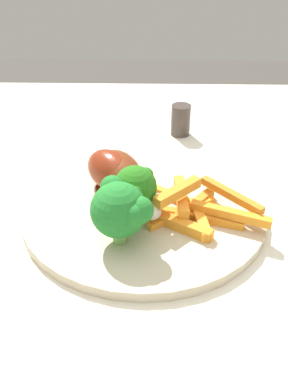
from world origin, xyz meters
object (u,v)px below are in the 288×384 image
object	(u,v)px
dinner_plate	(144,211)
chicken_drumstick_near	(114,173)
broccoli_floret_middle	(122,210)
chicken_drumstick_far	(120,174)
pepper_shaker	(181,120)
broccoli_floret_front	(136,188)
dining_table	(126,279)
carrot_fries_pile	(197,209)

from	to	relation	value
dinner_plate	chicken_drumstick_near	distance (m)	0.06
broccoli_floret_middle	chicken_drumstick_near	size ratio (longest dim) A/B	0.61
dinner_plate	chicken_drumstick_far	distance (m)	0.05
chicken_drumstick_near	pepper_shaker	size ratio (longest dim) A/B	2.35
broccoli_floret_front	dining_table	bearing A→B (deg)	119.14
broccoli_floret_front	pepper_shaker	xyz separation A→B (m)	(0.06, 0.24, -0.03)
broccoli_floret_middle	chicken_drumstick_far	xyz separation A→B (m)	(-0.01, 0.10, -0.02)
broccoli_floret_front	chicken_drumstick_near	distance (m)	0.07
broccoli_floret_middle	carrot_fries_pile	distance (m)	0.10
broccoli_floret_middle	chicken_drumstick_near	xyz separation A→B (m)	(-0.02, 0.10, -0.02)
carrot_fries_pile	dining_table	bearing A→B (deg)	164.46
broccoli_floret_front	broccoli_floret_middle	distance (m)	0.04
broccoli_floret_middle	pepper_shaker	bearing A→B (deg)	75.62
chicken_drumstick_far	carrot_fries_pile	bearing A→B (deg)	-30.72
chicken_drumstick_near	chicken_drumstick_far	distance (m)	0.01
chicken_drumstick_far	dining_table	bearing A→B (deg)	-79.58
chicken_drumstick_far	pepper_shaker	size ratio (longest dim) A/B	2.75
dinner_plate	chicken_drumstick_far	size ratio (longest dim) A/B	2.14
dinner_plate	broccoli_floret_front	bearing A→B (deg)	-108.81
pepper_shaker	dining_table	bearing A→B (deg)	-109.65
dining_table	broccoli_floret_middle	bearing A→B (deg)	-86.63
chicken_drumstick_far	chicken_drumstick_near	bearing A→B (deg)	170.62
carrot_fries_pile	dinner_plate	bearing A→B (deg)	161.55
chicken_drumstick_near	dining_table	bearing A→B (deg)	-67.70
dining_table	carrot_fries_pile	xyz separation A→B (m)	(0.08, -0.02, 0.13)
dinner_plate	broccoli_floret_middle	distance (m)	0.08
broccoli_floret_middle	chicken_drumstick_far	world-z (taller)	broccoli_floret_middle
dining_table	chicken_drumstick_far	distance (m)	0.15
broccoli_floret_front	chicken_drumstick_far	size ratio (longest dim) A/B	0.50
dining_table	pepper_shaker	distance (m)	0.26
broccoli_floret_middle	carrot_fries_pile	size ratio (longest dim) A/B	0.52
dinner_plate	pepper_shaker	bearing A→B (deg)	76.47
broccoli_floret_middle	pepper_shaker	size ratio (longest dim) A/B	1.43
dining_table	carrot_fries_pile	bearing A→B (deg)	-15.54
broccoli_floret_front	pepper_shaker	world-z (taller)	broccoli_floret_front
carrot_fries_pile	chicken_drumstick_far	xyz separation A→B (m)	(-0.09, 0.05, 0.01)
dinner_plate	dining_table	bearing A→B (deg)	171.97
carrot_fries_pile	broccoli_floret_front	bearing A→B (deg)	-175.89
chicken_drumstick_far	pepper_shaker	xyz separation A→B (m)	(0.08, 0.18, -0.01)
chicken_drumstick_near	pepper_shaker	bearing A→B (deg)	64.06
broccoli_floret_middle	dinner_plate	bearing A→B (deg)	72.82
broccoli_floret_front	chicken_drumstick_near	bearing A→B (deg)	115.66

